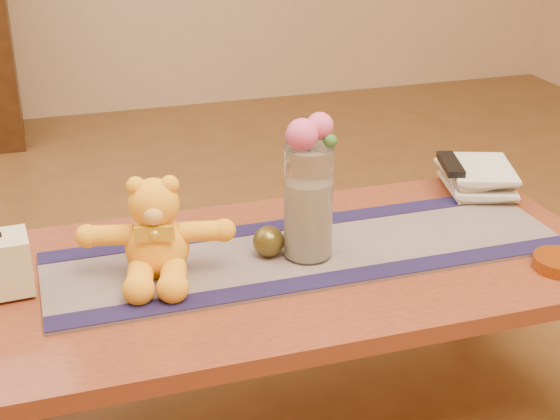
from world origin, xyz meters
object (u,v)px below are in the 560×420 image
object	(u,v)px
glass_vase	(308,203)
book_bottom	(447,188)
teddy_bear	(156,228)
pillar_candle	(5,264)
bronze_ball	(268,241)
tv_remote	(451,164)

from	to	relation	value
glass_vase	book_bottom	world-z (taller)	glass_vase
teddy_bear	book_bottom	distance (m)	0.87
glass_vase	pillar_candle	bearing A→B (deg)	176.26
glass_vase	bronze_ball	xyz separation A→B (m)	(-0.09, 0.02, -0.09)
pillar_candle	glass_vase	distance (m)	0.66
teddy_bear	pillar_candle	world-z (taller)	teddy_bear
tv_remote	bronze_ball	bearing A→B (deg)	-143.20
teddy_bear	tv_remote	xyz separation A→B (m)	(0.83, 0.22, -0.03)
teddy_bear	glass_vase	size ratio (longest dim) A/B	1.21
teddy_bear	bronze_ball	xyz separation A→B (m)	(0.25, 0.00, -0.07)
pillar_candle	tv_remote	bearing A→B (deg)	9.84
pillar_candle	bronze_ball	bearing A→B (deg)	-1.87
pillar_candle	tv_remote	xyz separation A→B (m)	(1.14, 0.20, 0.02)
pillar_candle	book_bottom	world-z (taller)	pillar_candle
book_bottom	tv_remote	world-z (taller)	tv_remote
glass_vase	bronze_ball	bearing A→B (deg)	164.29
bronze_ball	tv_remote	distance (m)	0.62
bronze_ball	book_bottom	world-z (taller)	bronze_ball
glass_vase	tv_remote	world-z (taller)	glass_vase
glass_vase	tv_remote	distance (m)	0.55
bronze_ball	pillar_candle	bearing A→B (deg)	178.13
bronze_ball	tv_remote	world-z (taller)	tv_remote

